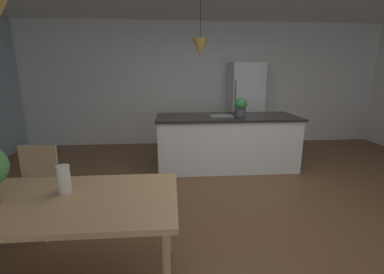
% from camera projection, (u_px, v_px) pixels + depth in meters
% --- Properties ---
extents(ground_plane, '(10.00, 8.40, 0.04)m').
position_uv_depth(ground_plane, '(239.00, 212.00, 3.12)').
color(ground_plane, brown).
extents(wall_back_kitchen, '(10.00, 0.12, 2.70)m').
position_uv_depth(wall_back_kitchen, '(206.00, 85.00, 5.96)').
color(wall_back_kitchen, white).
rests_on(wall_back_kitchen, ground_plane).
extents(dining_table, '(1.96, 0.86, 0.72)m').
position_uv_depth(dining_table, '(39.00, 208.00, 1.84)').
color(dining_table, tan).
rests_on(dining_table, ground_plane).
extents(chair_far_left, '(0.42, 0.42, 0.87)m').
position_uv_depth(chair_far_left, '(35.00, 187.00, 2.63)').
color(chair_far_left, tan).
rests_on(chair_far_left, ground_plane).
extents(kitchen_island, '(2.36, 0.90, 0.91)m').
position_uv_depth(kitchen_island, '(226.00, 141.00, 4.47)').
color(kitchen_island, silver).
rests_on(kitchen_island, ground_plane).
extents(refrigerator, '(0.68, 0.67, 1.82)m').
position_uv_depth(refrigerator, '(245.00, 106.00, 5.73)').
color(refrigerator, silver).
rests_on(refrigerator, ground_plane).
extents(pendant_over_island_main, '(0.25, 0.25, 0.86)m').
position_uv_depth(pendant_over_island_main, '(200.00, 48.00, 4.08)').
color(pendant_over_island_main, black).
extents(potted_plant_on_island, '(0.20, 0.20, 0.30)m').
position_uv_depth(potted_plant_on_island, '(241.00, 106.00, 4.34)').
color(potted_plant_on_island, '#4C4C51').
rests_on(potted_plant_on_island, kitchen_island).
extents(vase_on_dining_table, '(0.09, 0.09, 0.21)m').
position_uv_depth(vase_on_dining_table, '(64.00, 179.00, 1.91)').
color(vase_on_dining_table, silver).
rests_on(vase_on_dining_table, dining_table).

